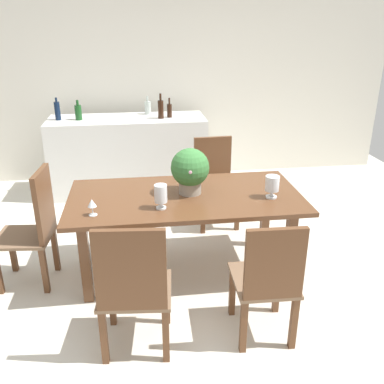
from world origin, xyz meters
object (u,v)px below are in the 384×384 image
(kitchen_counter, at_px, (129,155))
(chair_near_left, at_px, (133,286))
(chair_head_end, at_px, (35,225))
(dining_table, at_px, (185,204))
(wine_bottle_green, at_px, (169,110))
(crystal_vase_center_near, at_px, (272,184))
(chair_far_right, at_px, (214,177))
(wine_bottle_clear, at_px, (161,109))
(wine_bottle_tall, at_px, (148,107))
(wine_bottle_amber, at_px, (57,111))
(wine_bottle_dark, at_px, (78,112))
(flower_centerpiece, at_px, (190,170))
(chair_near_right, at_px, (268,278))
(crystal_vase_left, at_px, (161,194))
(wine_glass, at_px, (92,204))

(kitchen_counter, bearing_deg, chair_near_left, -89.16)
(chair_head_end, bearing_deg, dining_table, 95.85)
(chair_head_end, bearing_deg, wine_bottle_green, 152.65)
(kitchen_counter, bearing_deg, crystal_vase_center_near, -61.07)
(chair_far_right, relative_size, wine_bottle_clear, 3.07)
(dining_table, relative_size, wine_bottle_tall, 8.48)
(wine_bottle_amber, xyz_separation_m, wine_bottle_dark, (0.25, -0.03, -0.02))
(wine_bottle_green, bearing_deg, flower_centerpiece, -89.85)
(chair_near_left, bearing_deg, chair_near_right, -174.31)
(flower_centerpiece, bearing_deg, dining_table, -140.94)
(chair_far_right, bearing_deg, wine_bottle_amber, 145.53)
(chair_near_left, height_order, wine_bottle_amber, wine_bottle_amber)
(chair_near_right, distance_m, chair_far_right, 1.95)
(chair_head_end, xyz_separation_m, wine_bottle_green, (1.30, 2.02, 0.51))
(crystal_vase_left, relative_size, crystal_vase_center_near, 1.04)
(chair_near_right, bearing_deg, chair_head_end, -27.92)
(kitchen_counter, bearing_deg, chair_near_right, -72.73)
(kitchen_counter, bearing_deg, wine_glass, -96.02)
(crystal_vase_left, bearing_deg, crystal_vase_center_near, 5.92)
(wine_bottle_green, relative_size, wine_bottle_tall, 1.05)
(wine_bottle_green, bearing_deg, dining_table, -91.20)
(crystal_vase_center_near, distance_m, wine_bottle_dark, 2.82)
(flower_centerpiece, height_order, wine_bottle_tall, wine_bottle_tall)
(chair_head_end, xyz_separation_m, wine_glass, (0.51, -0.29, 0.29))
(chair_near_right, distance_m, crystal_vase_left, 1.05)
(wine_bottle_green, bearing_deg, wine_bottle_dark, 179.69)
(chair_near_left, xyz_separation_m, wine_bottle_green, (0.50, 2.99, 0.52))
(wine_glass, bearing_deg, chair_near_right, -29.89)
(chair_head_end, height_order, flower_centerpiece, flower_centerpiece)
(wine_bottle_clear, bearing_deg, wine_bottle_green, 22.38)
(wine_glass, distance_m, wine_bottle_amber, 2.43)
(kitchen_counter, height_order, wine_bottle_amber, wine_bottle_amber)
(chair_far_right, height_order, crystal_vase_center_near, chair_far_right)
(crystal_vase_left, relative_size, wine_bottle_clear, 0.64)
(dining_table, height_order, chair_near_left, chair_near_left)
(chair_far_right, bearing_deg, wine_bottle_clear, 113.76)
(chair_far_right, height_order, wine_bottle_clear, wine_bottle_clear)
(chair_near_left, distance_m, crystal_vase_center_near, 1.47)
(crystal_vase_center_near, bearing_deg, wine_bottle_green, 107.18)
(chair_near_right, xyz_separation_m, wine_bottle_tall, (-0.66, 3.22, 0.54))
(chair_head_end, xyz_separation_m, crystal_vase_left, (1.04, -0.23, 0.31))
(wine_bottle_amber, xyz_separation_m, wine_bottle_clear, (1.26, -0.08, 0.01))
(kitchen_counter, distance_m, wine_bottle_green, 0.79)
(chair_far_right, relative_size, chair_near_left, 0.95)
(flower_centerpiece, distance_m, wine_bottle_dark, 2.28)
(wine_bottle_clear, bearing_deg, crystal_vase_left, -93.91)
(crystal_vase_center_near, bearing_deg, chair_near_left, -144.24)
(chair_near_right, xyz_separation_m, wine_bottle_clear, (-0.51, 2.94, 0.58))
(dining_table, height_order, chair_near_right, chair_near_right)
(dining_table, height_order, chair_far_right, chair_far_right)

